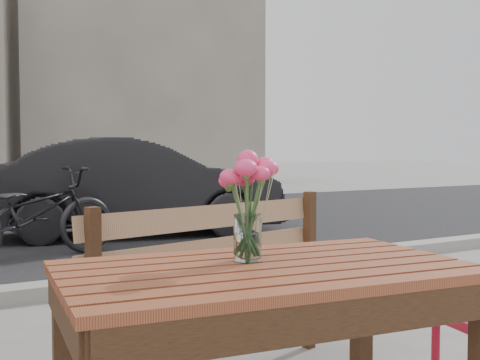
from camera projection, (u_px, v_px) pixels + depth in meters
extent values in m
cube|color=gray|center=(73.00, 288.00, 4.74)|extent=(30.00, 0.25, 0.12)
cube|color=slate|center=(136.00, 85.00, 17.45)|extent=(7.00, 3.00, 6.00)
cube|color=maroon|center=(267.00, 270.00, 1.90)|extent=(1.36, 0.89, 0.03)
cube|color=black|center=(362.00, 340.00, 2.45)|extent=(0.07, 0.07, 0.76)
cube|color=#8E6949|center=(242.00, 290.00, 2.89)|extent=(1.55, 0.69, 0.03)
cube|color=#8E6949|center=(212.00, 233.00, 3.04)|extent=(1.48, 0.33, 0.41)
cube|color=black|center=(358.00, 319.00, 3.22)|extent=(0.06, 0.06, 0.49)
cube|color=black|center=(95.00, 313.00, 2.56)|extent=(0.06, 0.06, 0.91)
cube|color=black|center=(311.00, 270.00, 3.47)|extent=(0.06, 0.06, 0.91)
cylinder|color=white|center=(248.00, 238.00, 1.97)|extent=(0.09, 0.09, 0.15)
cylinder|color=#3C6935|center=(248.00, 214.00, 1.97)|extent=(0.06, 0.06, 0.31)
imported|color=black|center=(135.00, 187.00, 8.04)|extent=(4.14, 2.23, 1.30)
imported|color=black|center=(32.00, 213.00, 6.28)|extent=(1.92, 0.95, 0.97)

